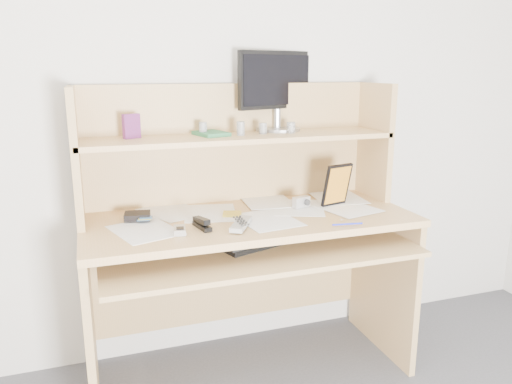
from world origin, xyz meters
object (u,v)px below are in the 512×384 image
object	(u,v)px
desk	(244,223)
game_case	(337,185)
keyboard	(265,239)
monitor	(277,89)
tv_remote	(241,224)

from	to	relation	value
desk	game_case	size ratio (longest dim) A/B	7.18
keyboard	monitor	bearing A→B (deg)	43.68
tv_remote	game_case	xyz separation A→B (m)	(0.50, 0.15, 0.09)
tv_remote	game_case	distance (m)	0.53
monitor	keyboard	bearing A→B (deg)	-135.80
keyboard	game_case	xyz separation A→B (m)	(0.38, 0.09, 0.19)
desk	game_case	xyz separation A→B (m)	(0.42, -0.06, 0.16)
desk	keyboard	world-z (taller)	desk
keyboard	game_case	world-z (taller)	game_case
desk	game_case	bearing A→B (deg)	-8.75
monitor	tv_remote	bearing A→B (deg)	-144.72
game_case	monitor	distance (m)	0.53
desk	keyboard	xyz separation A→B (m)	(0.04, -0.15, -0.03)
keyboard	tv_remote	bearing A→B (deg)	-169.90
keyboard	game_case	distance (m)	0.43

